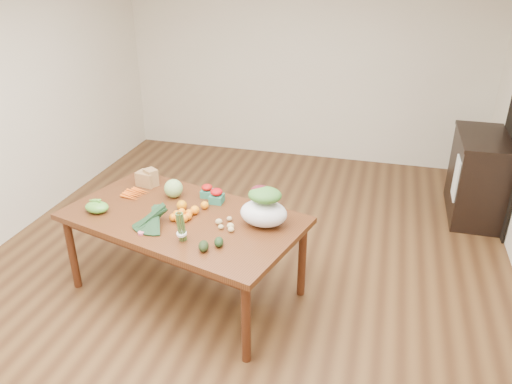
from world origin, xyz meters
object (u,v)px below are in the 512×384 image
(cabbage, at_px, (174,188))
(salad_bag, at_px, (264,209))
(dining_table, at_px, (186,254))
(cabinet, at_px, (477,176))
(paper_bag, at_px, (147,177))
(asparagus_bundle, at_px, (181,227))
(kale_bunch, at_px, (149,220))
(mandarin_cluster, at_px, (182,214))

(cabbage, relative_size, salad_bag, 0.44)
(dining_table, xyz_separation_m, cabinet, (2.58, 2.18, 0.10))
(dining_table, distance_m, cabinet, 3.38)
(dining_table, relative_size, paper_bag, 8.45)
(salad_bag, bearing_deg, asparagus_bundle, -142.97)
(dining_table, height_order, kale_bunch, kale_bunch)
(dining_table, distance_m, cabbage, 0.59)
(cabbage, distance_m, asparagus_bundle, 0.77)
(mandarin_cluster, height_order, kale_bunch, kale_bunch)
(salad_bag, bearing_deg, kale_bunch, -160.87)
(dining_table, xyz_separation_m, kale_bunch, (-0.17, -0.26, 0.45))
(dining_table, height_order, mandarin_cluster, mandarin_cluster)
(kale_bunch, bearing_deg, asparagus_bundle, -3.08)
(paper_bag, distance_m, asparagus_bundle, 1.09)
(cabinet, xyz_separation_m, kale_bunch, (-2.75, -2.44, 0.36))
(dining_table, bearing_deg, paper_bag, 155.07)
(dining_table, bearing_deg, cabinet, 55.38)
(dining_table, height_order, salad_bag, salad_bag)
(paper_bag, xyz_separation_m, cabbage, (0.34, -0.16, 0.00))
(cabinet, height_order, kale_bunch, cabinet)
(cabbage, xyz_separation_m, asparagus_bundle, (0.36, -0.68, 0.04))
(kale_bunch, relative_size, salad_bag, 1.06)
(paper_bag, height_order, mandarin_cluster, paper_bag)
(cabinet, relative_size, salad_bag, 2.70)
(cabbage, bearing_deg, paper_bag, 155.01)
(cabbage, bearing_deg, kale_bunch, -85.81)
(cabbage, xyz_separation_m, kale_bunch, (0.04, -0.57, -0.00))
(asparagus_bundle, bearing_deg, cabbage, 133.33)
(dining_table, bearing_deg, kale_bunch, -107.45)
(cabinet, xyz_separation_m, cabbage, (-2.79, -1.87, 0.36))
(dining_table, distance_m, paper_bag, 0.85)
(cabinet, relative_size, mandarin_cluster, 5.67)
(dining_table, xyz_separation_m, salad_bag, (0.68, 0.03, 0.52))
(cabinet, xyz_separation_m, salad_bag, (-1.90, -2.15, 0.43))
(cabinet, xyz_separation_m, paper_bag, (-3.13, -1.71, 0.36))
(dining_table, bearing_deg, asparagus_bundle, -52.70)
(paper_bag, xyz_separation_m, salad_bag, (1.23, -0.43, 0.07))
(kale_bunch, xyz_separation_m, asparagus_bundle, (0.32, -0.11, 0.05))
(dining_table, relative_size, cabinet, 1.90)
(salad_bag, bearing_deg, mandarin_cluster, -172.29)
(cabinet, distance_m, salad_bag, 2.90)
(cabinet, bearing_deg, salad_bag, -131.51)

